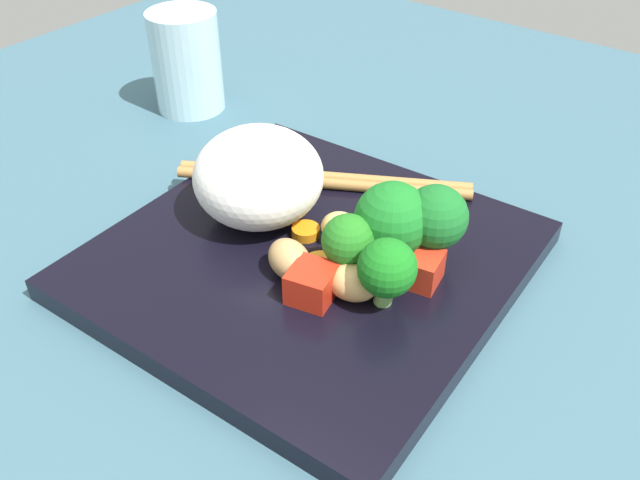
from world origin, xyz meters
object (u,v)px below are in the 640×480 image
(square_plate, at_px, (309,259))
(rice_mound, at_px, (258,177))
(broccoli_floret_1, at_px, (387,269))
(drinking_glass, at_px, (187,61))
(carrot_slice_2, at_px, (375,236))
(chopstick_pair, at_px, (323,180))

(square_plate, bearing_deg, rice_mound, -101.38)
(broccoli_floret_1, bearing_deg, square_plate, -102.22)
(square_plate, height_order, drinking_glass, drinking_glass)
(rice_mound, relative_size, carrot_slice_2, 4.75)
(drinking_glass, bearing_deg, rice_mound, 58.95)
(square_plate, height_order, chopstick_pair, chopstick_pair)
(rice_mound, relative_size, drinking_glass, 0.97)
(chopstick_pair, bearing_deg, broccoli_floret_1, 113.53)
(square_plate, xyz_separation_m, rice_mound, (-0.01, -0.05, 0.04))
(square_plate, relative_size, drinking_glass, 2.79)
(rice_mound, bearing_deg, chopstick_pair, 170.29)
(square_plate, relative_size, rice_mound, 2.86)
(rice_mound, distance_m, drinking_glass, 0.23)
(rice_mound, relative_size, broccoli_floret_1, 1.84)
(square_plate, relative_size, chopstick_pair, 1.26)
(broccoli_floret_1, height_order, chopstick_pair, broccoli_floret_1)
(broccoli_floret_1, bearing_deg, rice_mound, -101.87)
(carrot_slice_2, distance_m, chopstick_pair, 0.08)
(chopstick_pair, bearing_deg, carrot_slice_2, 125.08)
(carrot_slice_2, distance_m, drinking_glass, 0.30)
(carrot_slice_2, height_order, chopstick_pair, chopstick_pair)
(chopstick_pair, bearing_deg, square_plate, 91.30)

